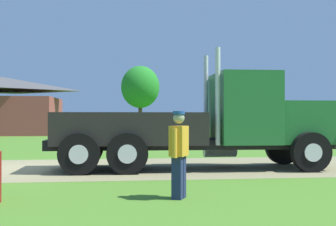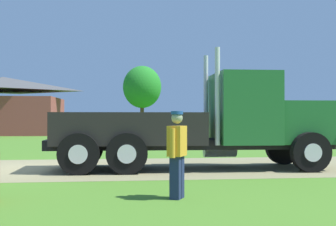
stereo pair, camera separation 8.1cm
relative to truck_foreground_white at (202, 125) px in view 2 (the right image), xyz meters
name	(u,v)px [view 2 (the right image)]	position (x,y,z in m)	size (l,w,h in m)	color
ground_plane	(29,169)	(-5.01, 0.64, -1.27)	(200.00, 200.00, 0.00)	#497B24
dirt_track	(29,169)	(-5.01, 0.64, -1.27)	(120.00, 6.00, 0.01)	#888058
truck_foreground_white	(202,125)	(0.00, 0.00, 0.00)	(8.34, 2.76, 3.42)	black
visitor_walking_mid	(177,151)	(-1.44, -4.90, -0.40)	(0.42, 0.57, 1.62)	gold
shed_building	(3,107)	(-12.09, 29.72, 1.20)	(10.46, 8.69, 5.10)	brown
tree_right	(142,87)	(0.97, 40.54, 3.71)	(4.39, 4.39, 7.42)	#513823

